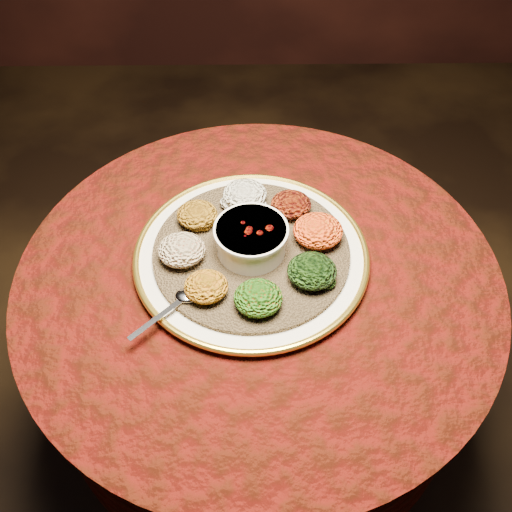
{
  "coord_description": "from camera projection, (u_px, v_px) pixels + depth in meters",
  "views": [
    {
      "loc": [
        -0.01,
        -0.71,
        1.61
      ],
      "look_at": [
        -0.0,
        0.02,
        0.76
      ],
      "focal_mm": 40.0,
      "sensor_mm": 36.0,
      "label": 1
    }
  ],
  "objects": [
    {
      "name": "portion_gomen",
      "position": [
        312.0,
        271.0,
        1.06
      ],
      "size": [
        0.09,
        0.09,
        0.04
      ],
      "primitive_type": "ellipsoid",
      "color": "black",
      "rests_on": "injera"
    },
    {
      "name": "table",
      "position": [
        258.0,
        322.0,
        1.26
      ],
      "size": [
        0.96,
        0.96,
        0.73
      ],
      "color": "black",
      "rests_on": "ground"
    },
    {
      "name": "stew_bowl",
      "position": [
        251.0,
        238.0,
        1.1
      ],
      "size": [
        0.14,
        0.14,
        0.06
      ],
      "color": "silver",
      "rests_on": "injera"
    },
    {
      "name": "injera",
      "position": [
        251.0,
        251.0,
        1.13
      ],
      "size": [
        0.49,
        0.49,
        0.01
      ],
      "primitive_type": "cylinder",
      "rotation": [
        0.0,
        0.0,
        0.32
      ],
      "color": "brown",
      "rests_on": "platter"
    },
    {
      "name": "portion_tikil",
      "position": [
        318.0,
        231.0,
        1.12
      ],
      "size": [
        0.1,
        0.09,
        0.05
      ],
      "primitive_type": "ellipsoid",
      "color": "#B1750E",
      "rests_on": "injera"
    },
    {
      "name": "portion_mixveg",
      "position": [
        258.0,
        298.0,
        1.02
      ],
      "size": [
        0.09,
        0.08,
        0.04
      ],
      "primitive_type": "ellipsoid",
      "color": "maroon",
      "rests_on": "injera"
    },
    {
      "name": "portion_kik",
      "position": [
        206.0,
        287.0,
        1.04
      ],
      "size": [
        0.08,
        0.08,
        0.04
      ],
      "primitive_type": "ellipsoid",
      "color": "#AA5D0F",
      "rests_on": "injera"
    },
    {
      "name": "platter",
      "position": [
        251.0,
        255.0,
        1.14
      ],
      "size": [
        0.5,
        0.5,
        0.02
      ],
      "rotation": [
        0.0,
        0.0,
        0.12
      ],
      "color": "beige",
      "rests_on": "table"
    },
    {
      "name": "portion_timatim",
      "position": [
        182.0,
        250.0,
        1.09
      ],
      "size": [
        0.09,
        0.09,
        0.04
      ],
      "primitive_type": "ellipsoid",
      "color": "maroon",
      "rests_on": "injera"
    },
    {
      "name": "portion_shiro",
      "position": [
        197.0,
        215.0,
        1.16
      ],
      "size": [
        0.08,
        0.08,
        0.04
      ],
      "primitive_type": "ellipsoid",
      "color": "#8B5C10",
      "rests_on": "injera"
    },
    {
      "name": "portion_kitfo",
      "position": [
        291.0,
        204.0,
        1.18
      ],
      "size": [
        0.08,
        0.08,
        0.04
      ],
      "primitive_type": "ellipsoid",
      "color": "black",
      "rests_on": "injera"
    },
    {
      "name": "portion_ayib",
      "position": [
        245.0,
        195.0,
        1.2
      ],
      "size": [
        0.09,
        0.09,
        0.04
      ],
      "primitive_type": "ellipsoid",
      "color": "beige",
      "rests_on": "injera"
    },
    {
      "name": "spoon",
      "position": [
        183.0,
        299.0,
        1.04
      ],
      "size": [
        0.12,
        0.11,
        0.01
      ],
      "rotation": [
        0.0,
        0.0,
        -2.36
      ],
      "color": "silver",
      "rests_on": "injera"
    }
  ]
}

